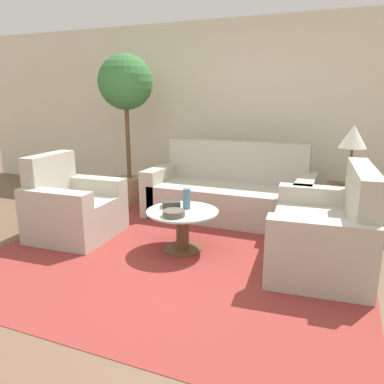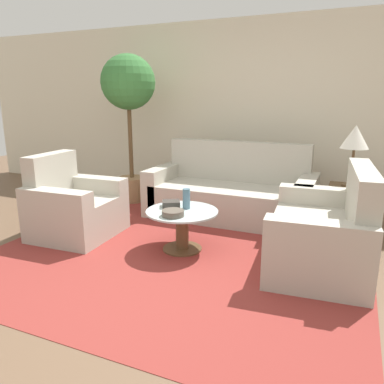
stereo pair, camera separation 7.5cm
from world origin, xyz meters
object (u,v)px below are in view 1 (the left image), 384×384
Objects in this scene: coffee_table at (183,225)px; armchair at (71,210)px; book_stack at (171,204)px; sofa_main at (230,194)px; bowl at (174,213)px; loveseat at (328,234)px; table_lamp at (353,139)px; vase at (187,199)px; potted_plant at (126,96)px.

armchair is at bearing -176.30° from coffee_table.
sofa_main is at bearing 48.48° from book_stack.
book_stack reaches higher than bowl.
book_stack is at bearing 154.26° from coffee_table.
loveseat is at bearing -23.88° from book_stack.
coffee_table is 0.25m from book_stack.
armchair is 1.32m from bowl.
table_lamp reaches higher than coffee_table.
bowl is at bearing -94.64° from sofa_main.
sofa_main is 2.27× the size of armchair.
armchair is at bearing -88.65° from loveseat.
vase is (-1.35, -0.12, 0.23)m from loveseat.
potted_plant is 2.43m from bowl.
armchair reaches higher than book_stack.
table_lamp is (1.40, -0.06, 0.78)m from sofa_main.
vase is at bearing 81.44° from coffee_table.
armchair is 1.32m from coffee_table.
table_lamp reaches higher than sofa_main.
loveseat is at bearing 5.08° from vase.
bowl is (-0.01, -0.28, -0.07)m from vase.
coffee_table is (1.31, 0.08, -0.02)m from armchair.
book_stack is (1.15, 0.16, 0.15)m from armchair.
bowl is at bearing -97.76° from armchair.
coffee_table is 0.27m from bowl.
bowl is (-0.12, -1.47, 0.15)m from sofa_main.
potted_plant reaches higher than armchair.
armchair is 4.01× the size of book_stack.
sofa_main is 1.23m from book_stack.
book_stack is (-0.28, -1.19, 0.15)m from sofa_main.
sofa_main reaches higher than bowl.
table_lamp is (0.15, 1.00, 0.78)m from loveseat.
loveseat is 6.68× the size of bowl.
potted_plant is (-2.84, 1.20, 1.23)m from loveseat.
bowl is 0.32m from book_stack.
table_lamp is at bearing -68.35° from armchair.
sofa_main reaches higher than book_stack.
coffee_table is 2.39m from potted_plant.
coffee_table is at bearing -141.50° from table_lamp.
armchair is (-1.43, -1.35, -0.00)m from sofa_main.
book_stack reaches higher than coffee_table.
sofa_main is 1.27m from coffee_table.
coffee_table is 1.07× the size of table_lamp.
table_lamp is 0.32× the size of potted_plant.
coffee_table is (-1.37, -0.20, -0.02)m from loveseat.
loveseat is (1.25, -1.07, -0.00)m from sofa_main.
coffee_table is at bearing -95.23° from sofa_main.
table_lamp is 2.11m from book_stack.
armchair reaches higher than coffee_table.
vase reaches higher than bowl.
potted_plant reaches higher than book_stack.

